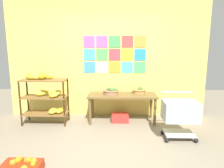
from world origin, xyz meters
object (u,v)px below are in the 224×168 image
object	(u,v)px
fruit_basket_back_left	(139,91)
banana_shelf_unit	(46,93)
shopping_cart	(180,113)
fruit_basket_left	(111,91)
produce_crate_under_table	(120,118)
orange_crate_foreground	(21,168)
display_table	(122,98)

from	to	relation	value
fruit_basket_back_left	banana_shelf_unit	bearing A→B (deg)	-172.41
shopping_cart	fruit_basket_left	bearing A→B (deg)	151.61
fruit_basket_back_left	produce_crate_under_table	world-z (taller)	fruit_basket_back_left
produce_crate_under_table	orange_crate_foreground	bearing A→B (deg)	-123.90
shopping_cart	fruit_basket_back_left	bearing A→B (deg)	128.56
orange_crate_foreground	shopping_cart	size ratio (longest dim) A/B	0.61
banana_shelf_unit	shopping_cart	world-z (taller)	banana_shelf_unit
produce_crate_under_table	orange_crate_foreground	distance (m)	2.38
orange_crate_foreground	produce_crate_under_table	bearing A→B (deg)	56.10
orange_crate_foreground	fruit_basket_back_left	bearing A→B (deg)	49.85
fruit_basket_left	produce_crate_under_table	size ratio (longest dim) A/B	0.92
display_table	fruit_basket_back_left	xyz separation A→B (m)	(0.39, 0.12, 0.14)
produce_crate_under_table	fruit_basket_back_left	bearing A→B (deg)	14.36
banana_shelf_unit	fruit_basket_left	world-z (taller)	banana_shelf_unit
display_table	fruit_basket_left	bearing A→B (deg)	179.56
banana_shelf_unit	display_table	size ratio (longest dim) A/B	0.75
orange_crate_foreground	shopping_cart	bearing A→B (deg)	25.18
banana_shelf_unit	fruit_basket_left	distance (m)	1.39
fruit_basket_left	orange_crate_foreground	xyz separation A→B (m)	(-1.12, -1.96, -0.61)
display_table	produce_crate_under_table	xyz separation A→B (m)	(-0.04, 0.01, -0.46)
fruit_basket_back_left	orange_crate_foreground	size ratio (longest dim) A/B	0.62
fruit_basket_back_left	produce_crate_under_table	distance (m)	0.75
banana_shelf_unit	fruit_basket_back_left	distance (m)	2.04
orange_crate_foreground	shopping_cart	world-z (taller)	shopping_cart
fruit_basket_left	orange_crate_foreground	distance (m)	2.34
fruit_basket_back_left	orange_crate_foreground	distance (m)	2.79
shopping_cart	orange_crate_foreground	bearing A→B (deg)	-149.75
fruit_basket_back_left	orange_crate_foreground	world-z (taller)	fruit_basket_back_left
display_table	fruit_basket_back_left	size ratio (longest dim) A/B	4.76
banana_shelf_unit	produce_crate_under_table	world-z (taller)	banana_shelf_unit
display_table	shopping_cart	world-z (taller)	shopping_cart
display_table	orange_crate_foreground	world-z (taller)	display_table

